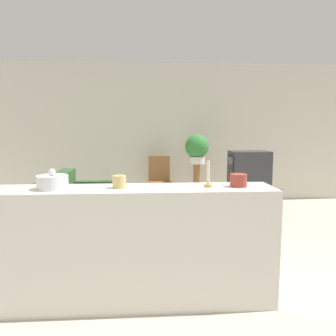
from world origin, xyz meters
TOP-DOWN VIEW (x-y plane):
  - ground_plane at (0.00, 0.00)m, footprint 14.00×14.00m
  - wall_back at (0.00, 3.43)m, footprint 9.00×0.06m
  - couch at (-0.86, 1.47)m, footprint 0.89×2.00m
  - tv_stand at (1.70, 1.90)m, footprint 0.91×0.44m
  - television at (1.70, 1.90)m, footprint 0.60×0.42m
  - wooden_chair at (0.35, 2.87)m, footprint 0.44×0.44m
  - plant_stand at (1.04, 2.87)m, footprint 0.13×0.13m
  - potted_plant at (1.04, 2.87)m, footprint 0.43×0.43m
  - foreground_counter at (0.00, -0.41)m, footprint 2.32×0.44m
  - decorative_bowl at (-0.63, -0.41)m, footprint 0.24×0.24m
  - candle_jar at (-0.10, -0.41)m, footprint 0.11×0.11m
  - candlestick at (0.62, -0.41)m, footprint 0.07×0.07m
  - coffee_tin at (0.87, -0.41)m, footprint 0.14×0.14m

SIDE VIEW (x-z plane):
  - ground_plane at x=0.00m, z-range 0.00..0.00m
  - tv_stand at x=1.70m, z-range 0.00..0.54m
  - couch at x=-0.86m, z-range -0.11..0.68m
  - plant_stand at x=1.04m, z-range 0.00..0.80m
  - foreground_counter at x=0.00m, z-range 0.00..0.97m
  - wooden_chair at x=0.35m, z-range 0.05..0.99m
  - television at x=1.70m, z-range 0.54..1.10m
  - candle_jar at x=-0.10m, z-range 0.97..1.08m
  - coffee_tin at x=0.87m, z-range 0.97..1.08m
  - decorative_bowl at x=-0.63m, z-range 0.95..1.11m
  - candlestick at x=0.62m, z-range 0.93..1.15m
  - potted_plant at x=1.04m, z-range 0.82..1.36m
  - wall_back at x=0.00m, z-range 0.00..2.70m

